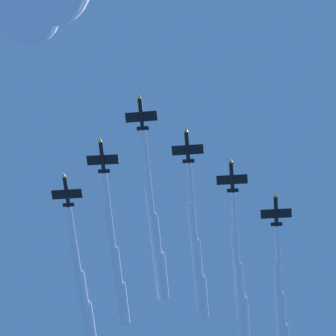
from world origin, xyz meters
TOP-DOWN VIEW (x-y plane):
  - jet_lead at (-15.97, 14.79)m, footprint 35.27×53.21m
  - jet_port_inner at (-11.22, 27.76)m, footprint 34.05×50.69m
  - jet_starboard_inner at (-29.79, 14.64)m, footprint 33.56×49.35m
  - jet_port_mid at (-6.35, 41.37)m, footprint 32.70×49.19m
  - jet_starboard_mid at (-42.98, 14.95)m, footprint 30.86×46.13m
  - jet_port_outer at (-1.89, 55.08)m, footprint 31.92×47.80m

SIDE VIEW (x-z plane):
  - jet_starboard_inner at x=-29.79m, z-range 192.42..196.24m
  - jet_port_outer at x=-1.89m, z-range 193.17..196.98m
  - jet_port_inner at x=-11.22m, z-range 194.47..198.22m
  - jet_lead at x=-15.97m, z-range 195.01..198.74m
  - jet_starboard_mid at x=-42.98m, z-range 195.05..198.83m
  - jet_port_mid at x=-6.35m, z-range 195.51..199.32m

